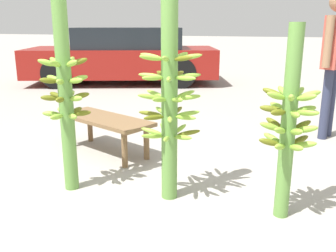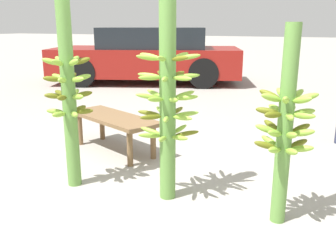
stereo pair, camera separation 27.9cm
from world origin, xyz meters
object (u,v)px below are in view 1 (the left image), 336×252
at_px(banana_stalk_center, 169,98).
at_px(vendor_person, 334,51).
at_px(banana_stalk_right, 288,123).
at_px(market_bench, 105,123).
at_px(banana_stalk_left, 65,94).
at_px(parked_car, 124,56).

height_order(banana_stalk_center, vendor_person, vendor_person).
distance_m(banana_stalk_center, vendor_person, 2.60).
xyz_separation_m(banana_stalk_right, vendor_person, (0.47, 2.24, 0.35)).
relative_size(banana_stalk_center, market_bench, 1.34).
relative_size(banana_stalk_left, banana_stalk_center, 0.98).
height_order(banana_stalk_left, vendor_person, vendor_person).
height_order(banana_stalk_left, banana_stalk_center, banana_stalk_center).
distance_m(banana_stalk_right, market_bench, 2.10).
bearing_deg(banana_stalk_center, parked_car, 117.56).
xyz_separation_m(banana_stalk_center, market_bench, (-1.00, 0.82, -0.49)).
height_order(banana_stalk_left, market_bench, banana_stalk_left).
distance_m(banana_stalk_right, parked_car, 6.75).
distance_m(banana_stalk_center, parked_car, 6.26).
xyz_separation_m(banana_stalk_center, vendor_person, (1.35, 2.20, 0.23)).
height_order(banana_stalk_right, market_bench, banana_stalk_right).
bearing_deg(vendor_person, banana_stalk_left, -20.51).
xyz_separation_m(banana_stalk_left, market_bench, (-0.14, 0.92, -0.49)).
bearing_deg(banana_stalk_center, banana_stalk_left, -173.75).
xyz_separation_m(banana_stalk_right, market_bench, (-1.88, 0.86, -0.37)).
bearing_deg(market_bench, parked_car, 135.27).
relative_size(banana_stalk_left, vendor_person, 0.93).
bearing_deg(banana_stalk_center, market_bench, 140.45).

